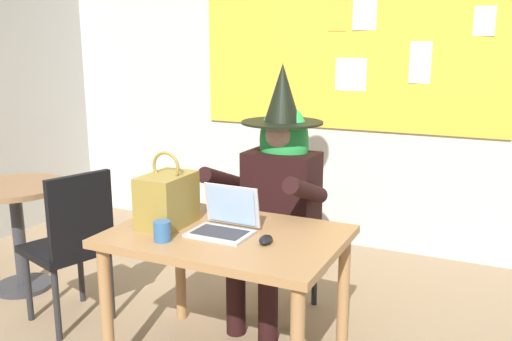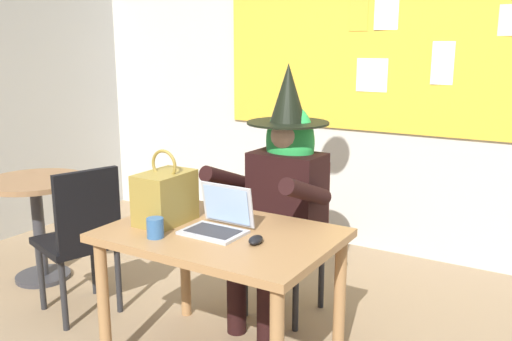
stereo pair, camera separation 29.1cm
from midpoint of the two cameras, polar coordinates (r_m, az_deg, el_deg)
The scene contains 10 objects.
wall_back_bulletin at distance 4.39m, azimuth 7.58°, elevation 10.23°, with size 5.34×2.19×2.78m.
desk_main at distance 2.74m, azimuth -6.03°, elevation -8.37°, with size 1.11×0.77×0.71m.
chair_at_desk at distance 3.39m, azimuth 0.48°, elevation -5.76°, with size 0.42×0.42×0.92m.
person_costumed at distance 3.20m, azimuth -0.46°, elevation -1.35°, with size 0.60×0.71×1.50m.
laptop at distance 2.69m, azimuth -6.36°, elevation -5.37°, with size 0.30×0.25×0.22m.
computer_mouse at distance 2.55m, azimuth -2.29°, elevation -7.17°, with size 0.06×0.10×0.03m, color black.
handbag at distance 2.82m, azimuth -12.06°, elevation -2.95°, with size 0.20×0.30×0.38m.
coffee_mug at distance 2.63m, azimuth -12.78°, elevation -6.14°, with size 0.08×0.08×0.10m, color #336099.
side_table_round at distance 4.01m, azimuth -25.30°, elevation -4.04°, with size 0.67×0.67×0.72m.
chair_spare_by_window at distance 3.38m, azimuth -20.69°, elevation -6.73°, with size 0.53×0.53×0.92m.
Camera 1 is at (1.21, -2.13, 1.61)m, focal length 38.98 mm.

